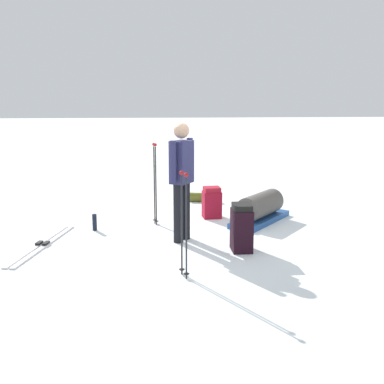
{
  "coord_description": "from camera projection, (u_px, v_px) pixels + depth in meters",
  "views": [
    {
      "loc": [
        6.6,
        -0.58,
        2.05
      ],
      "look_at": [
        0.0,
        0.0,
        0.7
      ],
      "focal_mm": 43.78,
      "sensor_mm": 36.0,
      "label": 1
    }
  ],
  "objects": [
    {
      "name": "sleeping_mat_rolled",
      "position": [
        203.0,
        197.0,
        9.28
      ],
      "size": [
        0.29,
        0.58,
        0.18
      ],
      "primitive_type": "cylinder",
      "rotation": [
        0.0,
        1.57,
        4.49
      ],
      "color": "#53561C",
      "rests_on": "ground_plane"
    },
    {
      "name": "thermos_bottle",
      "position": [
        95.0,
        222.0,
        7.29
      ],
      "size": [
        0.07,
        0.07,
        0.26
      ],
      "primitive_type": "cylinder",
      "color": "black",
      "rests_on": "ground_plane"
    },
    {
      "name": "ski_poles_planted_near",
      "position": [
        155.0,
        180.0,
        7.53
      ],
      "size": [
        0.15,
        0.09,
        1.33
      ],
      "color": "black",
      "rests_on": "ground_plane"
    },
    {
      "name": "ground_plane",
      "position": [
        192.0,
        238.0,
        6.9
      ],
      "size": [
        80.0,
        80.0,
        0.0
      ],
      "primitive_type": "plane",
      "color": "white"
    },
    {
      "name": "gear_sled",
      "position": [
        260.0,
        209.0,
        7.76
      ],
      "size": [
        1.34,
        1.23,
        0.49
      ],
      "color": "#204B8D",
      "rests_on": "ground_plane"
    },
    {
      "name": "ski_pair_near",
      "position": [
        43.0,
        245.0,
        6.57
      ],
      "size": [
        1.89,
        0.59,
        0.05
      ],
      "color": "silver",
      "rests_on": "ground_plane"
    },
    {
      "name": "backpack_bright",
      "position": [
        212.0,
        203.0,
        8.04
      ],
      "size": [
        0.3,
        0.32,
        0.54
      ],
      "color": "maroon",
      "rests_on": "ground_plane"
    },
    {
      "name": "ski_poles_planted_far",
      "position": [
        184.0,
        219.0,
        5.31
      ],
      "size": [
        0.21,
        0.11,
        1.24
      ],
      "color": "#212229",
      "rests_on": "ground_plane"
    },
    {
      "name": "backpack_large_dark",
      "position": [
        242.0,
        228.0,
        6.3
      ],
      "size": [
        0.34,
        0.26,
        0.65
      ],
      "color": "black",
      "rests_on": "ground_plane"
    },
    {
      "name": "skier_standing",
      "position": [
        182.0,
        176.0,
        6.62
      ],
      "size": [
        0.49,
        0.37,
        1.7
      ],
      "color": "black",
      "rests_on": "ground_plane"
    }
  ]
}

